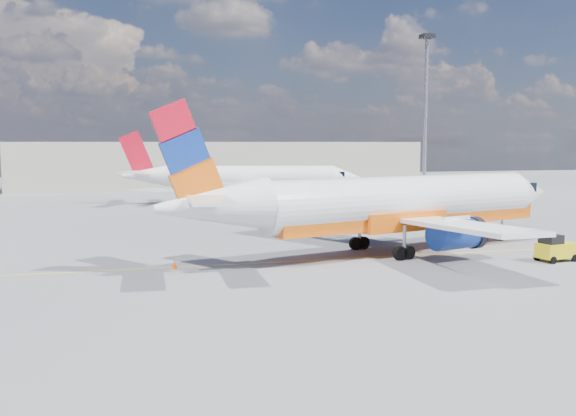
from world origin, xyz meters
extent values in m
plane|color=#58585C|center=(0.00, 0.00, 0.00)|extent=(240.00, 240.00, 0.00)
cube|color=yellow|center=(0.00, 3.00, 0.01)|extent=(70.00, 0.15, 0.01)
cube|color=#BCB4A2|center=(5.00, 75.00, 4.00)|extent=(70.00, 14.00, 8.00)
cylinder|color=white|center=(6.97, 4.59, 3.75)|extent=(22.99, 9.64, 3.54)
cone|color=white|center=(19.99, 8.28, 3.75)|extent=(4.97, 4.54, 3.54)
cone|color=white|center=(-7.55, 0.49, 4.11)|extent=(7.92, 5.22, 3.36)
cube|color=black|center=(18.59, 7.88, 4.32)|extent=(2.35, 2.78, 0.73)
cube|color=orange|center=(7.47, 4.74, 2.55)|extent=(22.82, 9.04, 1.25)
cube|color=white|center=(3.49, 11.18, 2.81)|extent=(9.10, 12.49, 0.84)
cube|color=white|center=(7.45, -2.84, 2.81)|extent=(3.72, 12.59, 0.84)
cylinder|color=navy|center=(6.20, 9.24, 1.82)|extent=(4.14, 2.92, 1.98)
cylinder|color=navy|center=(8.75, 0.23, 1.82)|extent=(4.14, 2.92, 1.98)
cylinder|color=black|center=(7.80, 9.70, 1.82)|extent=(1.10, 2.24, 2.19)
cylinder|color=black|center=(10.35, 0.68, 1.82)|extent=(1.10, 2.24, 2.19)
cube|color=orange|center=(-9.05, 0.06, 7.28)|extent=(4.79, 1.63, 6.49)
cube|color=white|center=(-9.96, 3.27, 4.79)|extent=(4.80, 5.60, 0.19)
cube|color=white|center=(-8.14, -3.14, 4.79)|extent=(2.49, 5.29, 0.19)
cylinder|color=#94949B|center=(16.98, 7.43, 1.30)|extent=(0.23, 0.23, 2.19)
cylinder|color=black|center=(16.98, 7.43, 0.29)|extent=(0.63, 0.40, 0.58)
cylinder|color=black|center=(4.29, 6.43, 0.47)|extent=(1.01, 0.64, 0.94)
cylinder|color=black|center=(5.65, 1.62, 0.47)|extent=(1.01, 0.64, 0.94)
cylinder|color=white|center=(4.08, 43.13, 3.36)|extent=(20.75, 7.38, 3.17)
cone|color=white|center=(15.95, 40.60, 3.36)|extent=(4.31, 3.88, 3.17)
cone|color=white|center=(-9.15, 45.95, 3.69)|extent=(7.02, 4.31, 3.02)
cube|color=black|center=(14.68, 40.87, 3.87)|extent=(2.00, 2.43, 0.65)
cube|color=white|center=(4.54, 43.03, 2.29)|extent=(20.63, 6.83, 1.12)
cube|color=white|center=(4.08, 49.81, 2.52)|extent=(3.37, 11.30, 0.75)
cube|color=white|center=(1.35, 37.03, 2.52)|extent=(7.60, 11.38, 0.75)
cylinder|color=white|center=(5.42, 47.14, 1.63)|extent=(3.66, 2.43, 1.77)
cylinder|color=white|center=(3.67, 38.92, 1.63)|extent=(3.66, 2.43, 1.77)
cylinder|color=black|center=(6.88, 46.83, 1.63)|extent=(0.86, 2.01, 1.96)
cylinder|color=black|center=(5.13, 38.61, 1.63)|extent=(0.86, 2.01, 1.96)
cube|color=red|center=(-10.52, 46.24, 6.53)|extent=(4.34, 1.19, 5.83)
cube|color=white|center=(-9.90, 49.16, 4.29)|extent=(2.53, 4.86, 0.17)
cube|color=white|center=(-11.14, 43.32, 4.29)|extent=(4.11, 5.07, 0.17)
cylinder|color=#94949B|center=(13.21, 41.19, 1.17)|extent=(0.20, 0.20, 1.96)
cylinder|color=black|center=(13.21, 41.19, 0.26)|extent=(0.56, 0.33, 0.52)
cylinder|color=black|center=(2.73, 45.71, 0.42)|extent=(0.90, 0.52, 0.84)
cylinder|color=black|center=(1.79, 41.33, 0.42)|extent=(0.90, 0.52, 0.84)
cylinder|color=black|center=(14.18, -0.94, 0.25)|extent=(0.52, 0.28, 0.49)
cylinder|color=black|center=(14.42, -2.29, 0.25)|extent=(0.52, 0.28, 0.49)
cylinder|color=black|center=(16.12, -0.60, 0.25)|extent=(0.52, 0.28, 0.49)
cylinder|color=black|center=(16.35, -1.95, 0.25)|extent=(0.52, 0.28, 0.49)
cube|color=yellow|center=(15.27, -1.44, 0.74)|extent=(2.75, 1.79, 0.98)
cube|color=black|center=(14.78, -1.53, 1.52)|extent=(1.36, 1.36, 0.59)
cube|color=white|center=(-9.71, 2.11, 0.02)|extent=(0.46, 0.46, 0.05)
cone|color=#FF4A0A|center=(-9.71, 2.11, 0.34)|extent=(0.39, 0.39, 0.60)
cylinder|color=#94949B|center=(25.81, 38.49, 10.56)|extent=(0.46, 0.46, 21.11)
cube|color=black|center=(25.81, 38.49, 21.43)|extent=(1.58, 1.58, 0.53)
camera|label=1|loc=(-13.04, -37.71, 7.91)|focal=40.00mm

